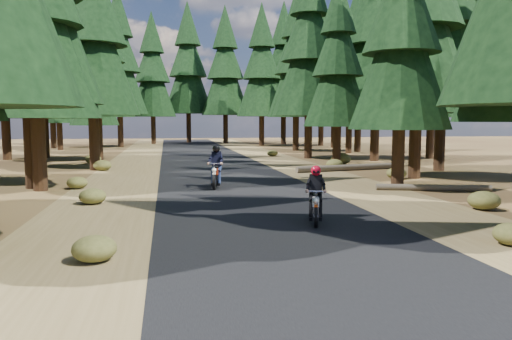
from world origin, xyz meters
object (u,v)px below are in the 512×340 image
Objects in this scene: log_near at (348,168)px; rider_follow at (216,174)px; log_far at (433,188)px; rider_lead at (316,204)px.

rider_follow is (-7.40, -5.45, 0.39)m from log_near.
rider_lead reaches higher than log_far.
log_near is at bearing -131.86° from rider_follow.
log_far is (0.42, -7.63, -0.04)m from log_near.
log_far is at bearing -124.84° from rider_lead.
rider_lead is (-6.01, -4.88, 0.37)m from log_far.
rider_follow is at bearing -156.53° from log_near.
rider_lead is 7.29m from rider_follow.
rider_lead is (-5.59, -12.51, 0.33)m from log_near.
log_near is at bearing -97.99° from rider_lead.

